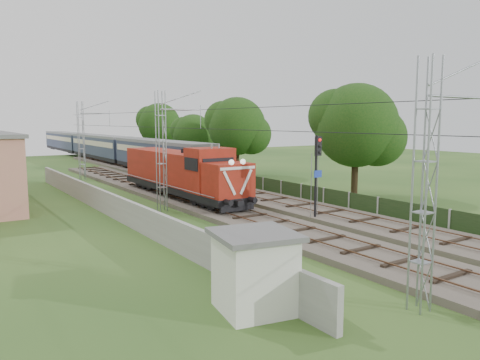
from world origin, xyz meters
TOP-DOWN VIEW (x-y plane):
  - ground at (0.00, 0.00)m, footprint 140.00×140.00m
  - track_main at (0.00, 7.00)m, footprint 4.20×70.00m
  - track_side at (5.00, 20.00)m, footprint 4.20×80.00m
  - catenary at (-2.95, 12.00)m, footprint 3.31×70.00m
  - boundary_wall at (-6.50, 12.00)m, footprint 0.25×40.00m
  - fence at (8.00, 3.00)m, footprint 0.12×32.00m
  - locomotive at (0.00, 15.16)m, footprint 2.83×16.14m
  - coach_rake at (5.00, 52.19)m, footprint 2.87×63.92m
  - signal_post at (3.30, 3.69)m, footprint 0.57×0.45m
  - relay_hut at (-7.40, -5.12)m, footprint 2.91×2.91m
  - tree_a at (12.38, 9.04)m, footprint 6.93×6.60m
  - tree_b at (12.37, 26.34)m, footprint 6.65×6.34m
  - tree_c at (11.20, 34.46)m, footprint 5.29×5.04m
  - tree_d at (13.39, 49.61)m, footprint 6.71×6.39m

SIDE VIEW (x-z plane):
  - ground at x=0.00m, z-range 0.00..0.00m
  - track_main at x=0.00m, z-range -0.04..0.41m
  - track_side at x=5.00m, z-range -0.04..0.41m
  - fence at x=8.00m, z-range 0.00..1.20m
  - boundary_wall at x=-6.50m, z-range 0.00..1.50m
  - relay_hut at x=-7.40m, z-range 0.01..2.59m
  - locomotive at x=0.00m, z-range 0.09..4.19m
  - coach_rake at x=5.00m, z-range 0.75..4.06m
  - signal_post at x=3.30m, z-range 0.97..6.16m
  - catenary at x=-2.95m, z-range 0.05..8.05m
  - tree_c at x=11.20m, z-range 0.85..7.70m
  - tree_b at x=12.37m, z-range 1.07..9.69m
  - tree_d at x=13.39m, z-range 1.08..9.78m
  - tree_a at x=12.38m, z-range 1.11..10.09m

